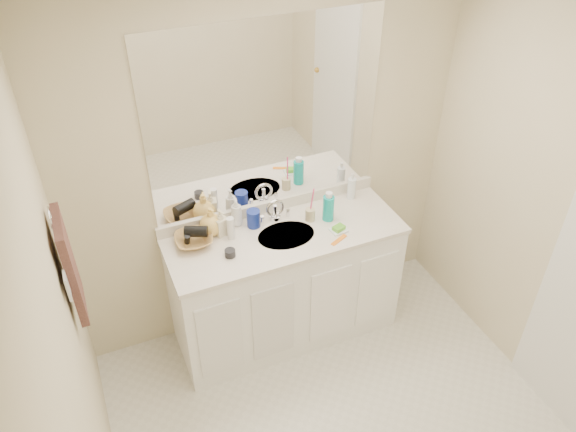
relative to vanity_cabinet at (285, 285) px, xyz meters
The scene contains 27 objects.
ceiling 2.23m from the vanity_cabinet, 90.00° to the right, with size 2.60×2.60×0.02m, color white.
wall_back 0.82m from the vanity_cabinet, 90.00° to the left, with size 2.60×0.02×2.40m, color beige.
wall_left 1.83m from the vanity_cabinet, 141.75° to the right, with size 0.02×2.60×2.40m, color beige.
vanity_cabinet is the anchor object (origin of this frame).
countertop 0.44m from the vanity_cabinet, ahead, with size 1.52×0.57×0.03m, color silver.
backsplash 0.56m from the vanity_cabinet, 90.00° to the left, with size 1.52×0.03×0.08m, color silver.
sink_basin 0.44m from the vanity_cabinet, 90.00° to the right, with size 0.37×0.37×0.02m, color beige.
faucet 0.53m from the vanity_cabinet, 90.00° to the left, with size 0.02×0.02×0.11m, color silver.
mirror 1.17m from the vanity_cabinet, 90.00° to the left, with size 1.48×0.01×1.20m, color white.
blue_mug 0.56m from the vanity_cabinet, 135.90° to the left, with size 0.09×0.09×0.12m, color navy.
tan_cup 0.54m from the vanity_cabinet, 17.48° to the left, with size 0.06×0.06×0.08m, color #C5B98A.
toothbrush 0.65m from the vanity_cabinet, 16.71° to the left, with size 0.01×0.01×0.20m, color #FB4286.
mouthwash_bottle 0.63m from the vanity_cabinet, ahead, with size 0.07×0.07×0.17m, color #0EACA6.
clear_pump_bottle 0.80m from the vanity_cabinet, 17.97° to the left, with size 0.06×0.06×0.15m, color white.
soap_dish 0.57m from the vanity_cabinet, 19.62° to the right, with size 0.10×0.08×0.01m, color white.
green_soap 0.59m from the vanity_cabinet, 19.62° to the right, with size 0.07×0.05×0.03m, color #5DBB2D.
orange_comb 0.57m from the vanity_cabinet, 35.08° to the right, with size 0.13×0.03×0.01m, color orange.
dark_jar 0.62m from the vanity_cabinet, 169.41° to the right, with size 0.06×0.06×0.05m, color black.
extra_white_bottle 0.63m from the vanity_cabinet, 164.57° to the left, with size 0.05×0.05×0.15m, color white.
soap_bottle_white 0.64m from the vanity_cabinet, 139.80° to the left, with size 0.08×0.08×0.20m, color white.
soap_bottle_cream 0.68m from the vanity_cabinet, 156.87° to the left, with size 0.08×0.08×0.18m, color beige.
soap_bottle_yellow 0.72m from the vanity_cabinet, 156.33° to the left, with size 0.15×0.15×0.19m, color #FCCC62.
wicker_basket 0.75m from the vanity_cabinet, 167.31° to the left, with size 0.23×0.23×0.06m, color #AC8045.
hair_dryer 0.77m from the vanity_cabinet, 166.85° to the left, with size 0.07×0.07×0.14m, color black.
towel_ring 1.71m from the vanity_cabinet, 168.86° to the right, with size 0.11×0.11×0.01m, color silver.
hand_towel 1.52m from the vanity_cabinet, 168.69° to the right, with size 0.04×0.32×0.55m, color #351F1C.
switch_plate 1.61m from the vanity_cabinet, 160.52° to the right, with size 0.01×0.09×0.13m, color silver.
Camera 1 is at (-1.08, -1.54, 3.09)m, focal length 35.00 mm.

